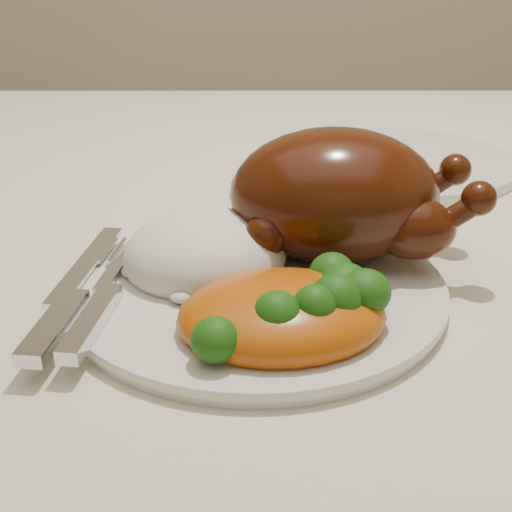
{
  "coord_description": "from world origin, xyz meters",
  "views": [
    {
      "loc": [
        0.04,
        -0.61,
        1.01
      ],
      "look_at": [
        0.04,
        -0.17,
        0.8
      ],
      "focal_mm": 50.0,
      "sensor_mm": 36.0,
      "label": 1
    }
  ],
  "objects_px": {
    "dinner_plate": "(256,289)",
    "side_plate": "(404,162)",
    "dining_table": "(215,308)",
    "roast_chicken": "(340,195)"
  },
  "relations": [
    {
      "from": "dinner_plate",
      "to": "side_plate",
      "type": "height_order",
      "value": "same"
    },
    {
      "from": "dinner_plate",
      "to": "side_plate",
      "type": "distance_m",
      "value": 0.33
    },
    {
      "from": "dining_table",
      "to": "dinner_plate",
      "type": "xyz_separation_m",
      "value": [
        0.04,
        -0.17,
        0.11
      ]
    },
    {
      "from": "dinner_plate",
      "to": "side_plate",
      "type": "xyz_separation_m",
      "value": [
        0.16,
        0.29,
        -0.0
      ]
    },
    {
      "from": "dining_table",
      "to": "side_plate",
      "type": "xyz_separation_m",
      "value": [
        0.2,
        0.13,
        0.11
      ]
    },
    {
      "from": "dining_table",
      "to": "roast_chicken",
      "type": "height_order",
      "value": "roast_chicken"
    },
    {
      "from": "dining_table",
      "to": "roast_chicken",
      "type": "distance_m",
      "value": 0.22
    },
    {
      "from": "side_plate",
      "to": "roast_chicken",
      "type": "height_order",
      "value": "roast_chicken"
    },
    {
      "from": "dinner_plate",
      "to": "roast_chicken",
      "type": "relative_size",
      "value": 1.4
    },
    {
      "from": "dinner_plate",
      "to": "side_plate",
      "type": "bearing_deg",
      "value": 61.33
    }
  ]
}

